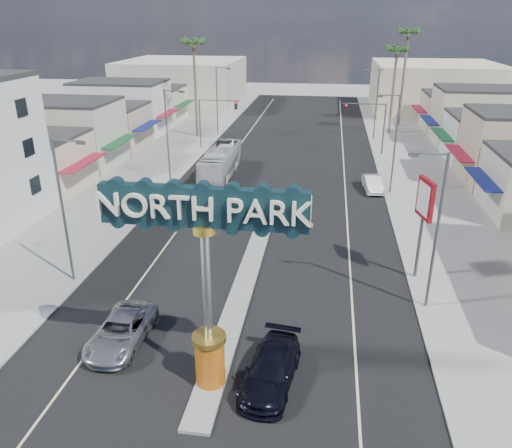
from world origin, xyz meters
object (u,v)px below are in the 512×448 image
(streetlight_l_far, at_px, (218,97))
(suv_left, at_px, (121,331))
(streetlight_l_near, at_px, (65,205))
(streetlight_r_far, at_px, (375,101))
(streetlight_r_mid, at_px, (394,139))
(palm_left_far, at_px, (194,48))
(traffic_signal_left, at_px, (214,114))
(gateway_sign, at_px, (206,267))
(palm_right_far, at_px, (408,38))
(city_bus, at_px, (221,162))
(bank_pylon_sign, at_px, (425,204))
(streetlight_l_mid, at_px, (169,132))
(palm_right_mid, at_px, (397,54))
(traffic_signal_right, at_px, (369,118))
(streetlight_r_near, at_px, (435,225))
(car_parked_left, at_px, (199,205))
(suv_right, at_px, (271,369))
(car_parked_right, at_px, (373,183))

(streetlight_l_far, xyz_separation_m, suv_left, (5.32, -47.67, -4.35))
(streetlight_l_near, xyz_separation_m, streetlight_r_far, (20.87, 42.00, 0.00))
(streetlight_r_mid, height_order, palm_left_far, palm_left_far)
(traffic_signal_left, distance_m, streetlight_r_far, 21.20)
(gateway_sign, xyz_separation_m, suv_left, (-5.11, 2.35, -5.21))
(streetlight_l_far, distance_m, streetlight_r_far, 20.87)
(streetlight_r_far, xyz_separation_m, palm_right_far, (4.57, 10.00, 7.32))
(streetlight_r_far, relative_size, city_bus, 0.85)
(streetlight_r_mid, relative_size, bank_pylon_sign, 1.42)
(streetlight_l_far, xyz_separation_m, palm_right_far, (25.43, 10.00, 7.32))
(streetlight_l_mid, distance_m, palm_left_far, 21.16)
(palm_right_mid, height_order, bank_pylon_sign, palm_right_mid)
(traffic_signal_right, distance_m, palm_right_far, 20.59)
(streetlight_l_near, bearing_deg, palm_left_far, 93.67)
(streetlight_l_mid, distance_m, streetlight_r_near, 28.90)
(streetlight_l_mid, xyz_separation_m, car_parked_left, (4.70, -7.57, -4.35))
(suv_right, bearing_deg, streetlight_l_mid, 122.51)
(traffic_signal_left, relative_size, streetlight_l_near, 0.67)
(traffic_signal_left, bearing_deg, palm_right_far, 36.67)
(streetlight_r_far, bearing_deg, palm_left_far, -175.12)
(suv_left, xyz_separation_m, car_parked_left, (-0.62, 18.10, -0.00))
(gateway_sign, bearing_deg, streetlight_r_mid, 69.58)
(streetlight_r_mid, bearing_deg, suv_left, -121.19)
(suv_left, height_order, city_bus, city_bus)
(suv_left, height_order, car_parked_left, suv_left)
(traffic_signal_left, relative_size, suv_right, 1.18)
(suv_right, bearing_deg, traffic_signal_right, 88.14)
(palm_right_far, bearing_deg, streetlight_r_far, -114.55)
(palm_right_mid, distance_m, car_parked_left, 39.69)
(suv_left, distance_m, car_parked_left, 18.11)
(streetlight_l_mid, distance_m, streetlight_l_far, 22.00)
(streetlight_r_near, height_order, car_parked_right, streetlight_r_near)
(gateway_sign, bearing_deg, palm_left_far, 105.15)
(streetlight_l_mid, distance_m, palm_right_far, 41.53)
(streetlight_r_far, bearing_deg, car_parked_right, -93.80)
(traffic_signal_right, height_order, city_bus, traffic_signal_right)
(suv_left, bearing_deg, streetlight_l_mid, 102.35)
(gateway_sign, bearing_deg, streetlight_l_mid, 110.42)
(streetlight_l_far, height_order, streetlight_r_far, same)
(palm_right_far, bearing_deg, gateway_sign, -104.03)
(palm_right_far, bearing_deg, palm_left_far, -156.80)
(streetlight_r_mid, bearing_deg, palm_right_far, 81.88)
(streetlight_l_far, distance_m, bank_pylon_sign, 43.83)
(palm_left_far, xyz_separation_m, suv_right, (15.65, -47.52, -10.76))
(gateway_sign, height_order, city_bus, gateway_sign)
(streetlight_l_mid, height_order, suv_right, streetlight_l_mid)
(streetlight_l_near, bearing_deg, traffic_signal_left, 87.90)
(palm_left_far, bearing_deg, streetlight_r_mid, -40.48)
(gateway_sign, bearing_deg, traffic_signal_right, 77.67)
(streetlight_l_near, xyz_separation_m, suv_right, (13.09, -7.52, -4.33))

